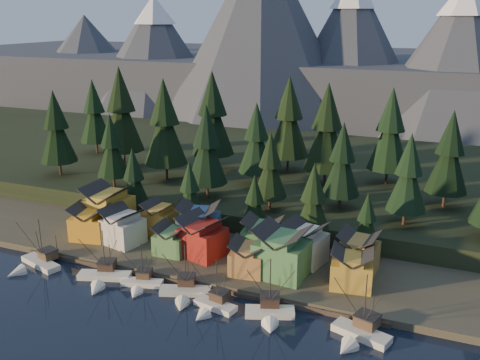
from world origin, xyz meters
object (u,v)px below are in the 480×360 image
at_px(boat_4, 212,300).
at_px(boat_5, 270,306).
at_px(boat_0, 35,259).
at_px(boat_2, 140,279).
at_px(boat_6, 359,327).
at_px(house_back_1, 160,217).
at_px(boat_1, 102,272).
at_px(house_front_1, 123,225).
at_px(house_back_0, 108,206).
at_px(house_front_0, 90,221).
at_px(boat_3, 184,287).

height_order(boat_4, boat_5, boat_5).
height_order(boat_0, boat_4, boat_0).
distance_m(boat_2, boat_5, 27.75).
bearing_deg(boat_6, house_back_1, 172.54).
distance_m(boat_1, house_back_1, 23.61).
distance_m(boat_1, house_front_1, 16.19).
xyz_separation_m(boat_1, boat_5, (36.35, -0.21, 0.38)).
xyz_separation_m(boat_4, house_back_0, (-38.75, 22.82, 5.14)).
bearing_deg(house_front_0, house_back_0, 74.11).
bearing_deg(boat_4, house_back_0, 160.82).
xyz_separation_m(boat_0, boat_4, (42.74, -1.27, 0.02)).
height_order(boat_4, house_front_0, boat_4).
distance_m(boat_4, boat_5, 10.85).
relative_size(boat_5, house_back_0, 1.10).
bearing_deg(boat_2, house_front_0, 134.33).
relative_size(boat_2, house_back_0, 0.89).
xyz_separation_m(boat_4, house_front_0, (-39.33, 16.32, 3.58)).
distance_m(boat_5, boat_6, 15.96).
relative_size(boat_3, boat_4, 1.05).
bearing_deg(boat_2, boat_4, -22.08).
xyz_separation_m(boat_1, boat_6, (52.29, -0.93, 0.44)).
distance_m(boat_2, boat_6, 43.71).
height_order(boat_3, house_back_0, house_back_0).
xyz_separation_m(boat_1, house_front_1, (-4.83, 14.97, 3.86)).
height_order(boat_3, house_back_1, boat_3).
relative_size(boat_2, boat_4, 0.91).
distance_m(boat_6, house_front_0, 67.89).
relative_size(house_front_0, house_front_1, 0.96).
relative_size(boat_1, boat_6, 0.94).
bearing_deg(boat_5, boat_2, 157.91).
bearing_deg(boat_3, house_front_0, 137.69).
distance_m(house_front_1, house_back_1, 9.73).
bearing_deg(boat_3, boat_5, -22.40).
relative_size(house_front_1, house_back_0, 0.88).
distance_m(boat_2, boat_4, 17.16).
bearing_deg(house_back_1, boat_6, -21.28).
bearing_deg(boat_6, house_front_0, -175.77).
relative_size(boat_4, boat_6, 0.85).
height_order(boat_3, house_front_1, boat_3).
bearing_deg(house_back_1, boat_3, -47.11).
bearing_deg(house_back_0, house_front_0, -94.98).
bearing_deg(house_back_0, boat_0, -100.38).
distance_m(boat_0, boat_6, 69.43).
bearing_deg(house_front_0, boat_3, -33.98).
distance_m(boat_3, house_front_1, 27.58).
bearing_deg(boat_6, boat_1, -163.53).
relative_size(boat_6, house_front_1, 1.31).
distance_m(boat_2, house_back_1, 24.42).
height_order(boat_0, house_front_0, boat_0).
bearing_deg(boat_2, boat_1, 171.18).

